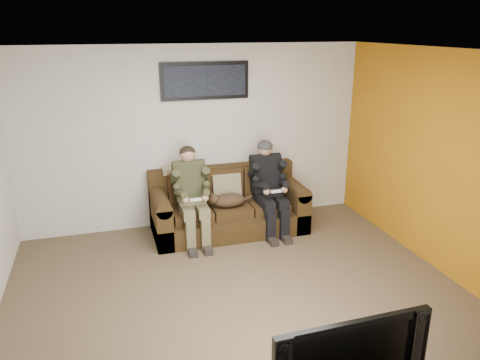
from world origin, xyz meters
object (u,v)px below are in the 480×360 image
object	(u,v)px
sofa	(227,207)
cat	(228,200)
television	(343,353)
person_left	(191,190)
framed_poster	(205,81)
person_right	(268,182)

from	to	relation	value
sofa	cat	size ratio (longest dim) A/B	3.27
cat	television	world-z (taller)	television
sofa	person_left	world-z (taller)	person_left
framed_poster	cat	bearing A→B (deg)	-76.69
person_left	television	size ratio (longest dim) A/B	1.17
person_left	cat	bearing A→B (deg)	-4.46
sofa	cat	distance (m)	0.30
sofa	person_left	xyz separation A→B (m)	(-0.55, -0.18, 0.39)
person_right	framed_poster	bearing A→B (deg)	143.00
television	sofa	bearing A→B (deg)	85.43
cat	framed_poster	world-z (taller)	framed_poster
person_left	cat	world-z (taller)	person_left
person_left	television	distance (m)	3.61
sofa	television	xyz separation A→B (m)	(-0.23, -3.78, 0.42)
cat	framed_poster	xyz separation A→B (m)	(-0.14, 0.61, 1.57)
person_right	cat	size ratio (longest dim) A/B	1.97
sofa	person_right	world-z (taller)	person_right
person_right	television	size ratio (longest dim) A/B	1.17
cat	person_right	bearing A→B (deg)	3.68
person_left	person_right	size ratio (longest dim) A/B	0.99
person_right	framed_poster	world-z (taller)	framed_poster
person_left	cat	xyz separation A→B (m)	(0.50, -0.04, -0.19)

